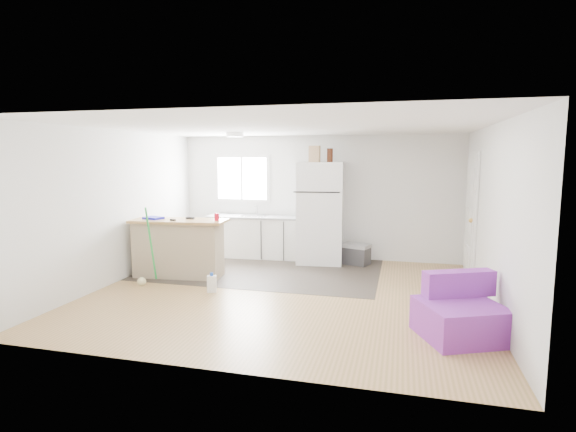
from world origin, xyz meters
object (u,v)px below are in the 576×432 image
at_px(mop, 144,270).
at_px(bottle_right, 329,155).
at_px(cooler, 356,254).
at_px(blue_tray, 153,218).
at_px(purple_seat, 460,315).
at_px(red_cup, 217,217).
at_px(bottle_left, 331,155).
at_px(cleaner_jug, 212,284).
at_px(peninsula, 179,248).
at_px(refrigerator, 320,213).
at_px(cardboard_box, 315,154).
at_px(kitchen_cabinets, 254,236).

xyz_separation_m(mop, bottle_right, (2.52, 2.17, 1.78)).
xyz_separation_m(cooler, blue_tray, (-3.20, -1.62, 0.78)).
distance_m(cooler, purple_seat, 3.46).
bearing_deg(purple_seat, red_cup, 131.67).
xyz_separation_m(red_cup, bottle_left, (1.62, 1.47, 0.99)).
height_order(cleaner_jug, blue_tray, blue_tray).
height_order(peninsula, mop, mop).
relative_size(bottle_left, bottle_right, 1.00).
bearing_deg(peninsula, refrigerator, 31.96).
relative_size(peninsula, purple_seat, 1.50).
distance_m(cleaner_jug, cardboard_box, 3.15).
height_order(kitchen_cabinets, red_cup, kitchen_cabinets).
xyz_separation_m(peninsula, cardboard_box, (1.98, 1.56, 1.55)).
bearing_deg(cardboard_box, cleaner_jug, -115.78).
distance_m(cleaner_jug, bottle_right, 3.24).
distance_m(mop, blue_tray, 0.95).
xyz_separation_m(kitchen_cabinets, blue_tray, (-1.17, -1.77, 0.55)).
distance_m(refrigerator, cardboard_box, 1.10).
relative_size(red_cup, cardboard_box, 0.40).
distance_m(purple_seat, red_cup, 3.98).
relative_size(kitchen_cabinets, cardboard_box, 6.27).
height_order(mop, red_cup, mop).
bearing_deg(cleaner_jug, cardboard_box, 45.60).
bearing_deg(mop, cardboard_box, 35.83).
distance_m(kitchen_cabinets, purple_seat, 4.80).
bearing_deg(refrigerator, bottle_right, -24.17).
bearing_deg(cleaner_jug, kitchen_cabinets, 74.90).
xyz_separation_m(refrigerator, blue_tray, (-2.52, -1.65, 0.03)).
xyz_separation_m(peninsula, bottle_right, (2.25, 1.56, 1.53)).
bearing_deg(peninsula, purple_seat, -25.76).
height_order(refrigerator, mop, refrigerator).
bearing_deg(kitchen_cabinets, cardboard_box, -11.35).
distance_m(red_cup, cardboard_box, 2.24).
bearing_deg(red_cup, cardboard_box, 48.96).
xyz_separation_m(peninsula, blue_tray, (-0.42, -0.04, 0.49)).
bearing_deg(kitchen_cabinets, bottle_left, -11.04).
bearing_deg(cardboard_box, purple_seat, -54.12).
bearing_deg(refrigerator, cleaner_jug, -123.38).
bearing_deg(peninsula, bottle_right, 29.08).
bearing_deg(mop, bottle_right, 32.66).
height_order(mop, blue_tray, mop).
bearing_deg(cleaner_jug, bottle_left, 39.12).
bearing_deg(blue_tray, red_cup, 4.52).
distance_m(peninsula, mop, 0.71).
xyz_separation_m(peninsula, mop, (-0.27, -0.61, -0.25)).
distance_m(peninsula, cleaner_jug, 1.19).
bearing_deg(bottle_right, blue_tray, -149.18).
height_order(purple_seat, bottle_right, bottle_right).
bearing_deg(mop, cooler, 27.78).
xyz_separation_m(red_cup, cardboard_box, (1.31, 1.51, 1.02)).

